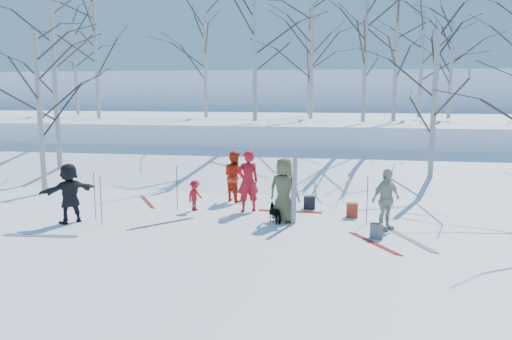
% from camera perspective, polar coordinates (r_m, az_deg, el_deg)
% --- Properties ---
extents(ground, '(120.00, 120.00, 0.00)m').
position_cam_1_polar(ground, '(13.39, -1.09, -6.51)').
color(ground, white).
rests_on(ground, ground).
extents(snow_ramp, '(70.00, 9.49, 4.12)m').
position_cam_1_polar(snow_ramp, '(20.11, 2.64, -0.78)').
color(snow_ramp, white).
rests_on(snow_ramp, ground).
extents(snow_plateau, '(70.00, 18.00, 2.20)m').
position_cam_1_polar(snow_plateau, '(29.88, 5.02, 4.10)').
color(snow_plateau, white).
rests_on(snow_plateau, ground).
extents(far_hill, '(90.00, 30.00, 6.00)m').
position_cam_1_polar(far_hill, '(50.75, 7.01, 7.26)').
color(far_hill, white).
rests_on(far_hill, ground).
extents(skier_olive_center, '(0.99, 0.78, 1.79)m').
position_cam_1_polar(skier_olive_center, '(13.74, 3.22, -2.29)').
color(skier_olive_center, '#4A4D2E').
rests_on(skier_olive_center, ground).
extents(skier_red_north, '(0.80, 0.70, 1.84)m').
position_cam_1_polar(skier_red_north, '(14.87, -0.94, -1.29)').
color(skier_red_north, '#B3101B').
rests_on(skier_red_north, ground).
extents(skier_redor_behind, '(1.02, 0.99, 1.65)m').
position_cam_1_polar(skier_redor_behind, '(16.27, -2.49, -0.73)').
color(skier_redor_behind, red).
rests_on(skier_redor_behind, ground).
extents(skier_red_seated, '(0.53, 0.68, 0.93)m').
position_cam_1_polar(skier_red_seated, '(15.16, -6.98, -2.90)').
color(skier_red_seated, '#B3101B').
rests_on(skier_red_seated, ground).
extents(skier_cream_east, '(0.97, 0.93, 1.62)m').
position_cam_1_polar(skier_cream_east, '(13.36, 14.63, -3.28)').
color(skier_cream_east, beige).
rests_on(skier_cream_east, ground).
extents(skier_grey_west, '(1.35, 1.50, 1.66)m').
position_cam_1_polar(skier_grey_west, '(14.56, -20.54, -2.47)').
color(skier_grey_west, black).
rests_on(skier_grey_west, ground).
extents(dog, '(0.64, 0.66, 0.53)m').
position_cam_1_polar(dog, '(13.73, 2.31, -4.97)').
color(dog, black).
rests_on(dog, ground).
extents(upright_ski_left, '(0.12, 0.17, 1.90)m').
position_cam_1_polar(upright_ski_left, '(13.45, 4.29, -2.30)').
color(upright_ski_left, silver).
rests_on(upright_ski_left, ground).
extents(upright_ski_right, '(0.12, 0.23, 1.89)m').
position_cam_1_polar(upright_ski_right, '(13.46, 4.53, -2.29)').
color(upright_ski_right, silver).
rests_on(upright_ski_right, ground).
extents(ski_pair_a, '(1.62, 2.05, 0.02)m').
position_cam_1_polar(ski_pair_a, '(12.74, 17.43, -7.73)').
color(ski_pair_a, silver).
rests_on(ski_pair_a, ground).
extents(ski_pair_b, '(1.90, 2.08, 0.02)m').
position_cam_1_polar(ski_pair_b, '(12.30, 13.34, -8.14)').
color(ski_pair_b, '#AC1B18').
rests_on(ski_pair_b, ground).
extents(ski_pair_c, '(2.09, 2.10, 0.02)m').
position_cam_1_polar(ski_pair_c, '(13.88, -10.78, -6.06)').
color(ski_pair_c, silver).
rests_on(ski_pair_c, ground).
extents(ski_pair_d, '(0.48, 1.93, 0.02)m').
position_cam_1_polar(ski_pair_d, '(13.68, -23.39, -6.90)').
color(ski_pair_d, silver).
rests_on(ski_pair_d, ground).
extents(ski_pair_e, '(0.20, 1.90, 0.02)m').
position_cam_1_polar(ski_pair_e, '(15.04, 3.91, -4.74)').
color(ski_pair_e, '#AC1B18').
rests_on(ski_pair_e, ground).
extents(ski_pair_f, '(1.91, 2.08, 0.02)m').
position_cam_1_polar(ski_pair_f, '(16.64, -12.33, -3.57)').
color(ski_pair_f, '#AC1B18').
rests_on(ski_pair_f, ground).
extents(ski_pole_a, '(0.02, 0.02, 1.34)m').
position_cam_1_polar(ski_pole_a, '(15.41, 3.10, -1.88)').
color(ski_pole_a, black).
rests_on(ski_pole_a, ground).
extents(ski_pole_b, '(0.02, 0.02, 1.34)m').
position_cam_1_polar(ski_pole_b, '(13.39, 14.36, -3.85)').
color(ski_pole_b, black).
rests_on(ski_pole_b, ground).
extents(ski_pole_c, '(0.02, 0.02, 1.34)m').
position_cam_1_polar(ski_pole_c, '(14.68, -17.95, -2.87)').
color(ski_pole_c, black).
rests_on(ski_pole_c, ground).
extents(ski_pole_d, '(0.02, 0.02, 1.34)m').
position_cam_1_polar(ski_pole_d, '(15.48, 4.07, -1.84)').
color(ski_pole_d, black).
rests_on(ski_pole_d, ground).
extents(ski_pole_e, '(0.02, 0.02, 1.34)m').
position_cam_1_polar(ski_pole_e, '(15.33, -9.02, -2.04)').
color(ski_pole_e, black).
rests_on(ski_pole_e, ground).
extents(ski_pole_f, '(0.02, 0.02, 1.34)m').
position_cam_1_polar(ski_pole_f, '(14.06, -17.30, -3.36)').
color(ski_pole_f, black).
rests_on(ski_pole_f, ground).
extents(ski_pole_g, '(0.02, 0.02, 1.34)m').
position_cam_1_polar(ski_pole_g, '(13.86, 12.58, -3.34)').
color(ski_pole_g, black).
rests_on(ski_pole_g, ground).
extents(backpack_red, '(0.32, 0.22, 0.42)m').
position_cam_1_polar(backpack_red, '(14.57, 10.92, -4.53)').
color(backpack_red, '#A63019').
rests_on(backpack_red, ground).
extents(backpack_grey, '(0.30, 0.20, 0.38)m').
position_cam_1_polar(backpack_grey, '(12.67, 13.59, -6.79)').
color(backpack_grey, '#5A5D62').
rests_on(backpack_grey, ground).
extents(backpack_dark, '(0.34, 0.24, 0.40)m').
position_cam_1_polar(backpack_dark, '(15.39, 6.14, -3.72)').
color(backpack_dark, black).
rests_on(backpack_dark, ground).
extents(birch_plateau_b, '(4.35, 4.35, 5.35)m').
position_cam_1_polar(birch_plateau_b, '(27.17, 18.36, 11.36)').
color(birch_plateau_b, silver).
rests_on(birch_plateau_b, snow_plateau).
extents(birch_plateau_c, '(3.95, 3.95, 4.79)m').
position_cam_1_polar(birch_plateau_c, '(26.60, 21.39, 10.65)').
color(birch_plateau_c, silver).
rests_on(birch_plateau_c, snow_plateau).
extents(birch_plateau_e, '(4.38, 4.38, 5.40)m').
position_cam_1_polar(birch_plateau_e, '(26.17, -5.81, 11.92)').
color(birch_plateau_e, silver).
rests_on(birch_plateau_e, snow_plateau).
extents(birch_plateau_f, '(5.05, 5.05, 6.36)m').
position_cam_1_polar(birch_plateau_f, '(23.02, -0.13, 13.55)').
color(birch_plateau_f, silver).
rests_on(birch_plateau_f, snow_plateau).
extents(birch_plateau_g, '(4.70, 4.70, 5.86)m').
position_cam_1_polar(birch_plateau_g, '(26.61, -17.81, 12.00)').
color(birch_plateau_g, silver).
rests_on(birch_plateau_g, snow_plateau).
extents(birch_plateau_h, '(4.39, 4.39, 5.41)m').
position_cam_1_polar(birch_plateau_h, '(30.78, -19.95, 11.02)').
color(birch_plateau_h, silver).
rests_on(birch_plateau_h, snow_plateau).
extents(birch_plateau_i, '(4.42, 4.42, 5.46)m').
position_cam_1_polar(birch_plateau_i, '(22.99, 12.33, 12.22)').
color(birch_plateau_i, silver).
rests_on(birch_plateau_i, snow_plateau).
extents(birch_plateau_j, '(4.10, 4.10, 5.00)m').
position_cam_1_polar(birch_plateau_j, '(29.26, 6.07, 11.23)').
color(birch_plateau_j, silver).
rests_on(birch_plateau_j, snow_plateau).
extents(birch_plateau_k, '(4.49, 4.49, 5.56)m').
position_cam_1_polar(birch_plateau_k, '(24.99, 6.38, 12.23)').
color(birch_plateau_k, silver).
rests_on(birch_plateau_k, snow_plateau).
extents(birch_plateau_l, '(4.23, 4.23, 5.18)m').
position_cam_1_polar(birch_plateau_l, '(23.78, 15.66, 11.66)').
color(birch_plateau_l, silver).
rests_on(birch_plateau_l, snow_plateau).
extents(birch_edge_a, '(4.46, 4.46, 5.52)m').
position_cam_1_polar(birch_edge_a, '(18.82, -23.48, 5.80)').
color(birch_edge_a, silver).
rests_on(birch_edge_a, ground).
extents(birch_edge_d, '(5.36, 5.36, 6.80)m').
position_cam_1_polar(birch_edge_d, '(21.53, -21.92, 7.92)').
color(birch_edge_d, silver).
rests_on(birch_edge_d, ground).
extents(birch_edge_e, '(4.57, 4.57, 5.68)m').
position_cam_1_polar(birch_edge_e, '(18.77, 19.64, 6.26)').
color(birch_edge_e, silver).
rests_on(birch_edge_e, ground).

